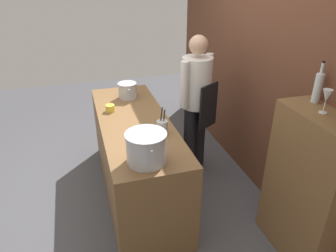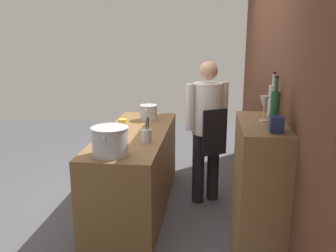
{
  "view_description": "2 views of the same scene",
  "coord_description": "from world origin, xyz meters",
  "px_view_note": "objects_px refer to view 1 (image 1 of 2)",
  "views": [
    {
      "loc": [
        2.87,
        -0.5,
        2.31
      ],
      "look_at": [
        0.25,
        0.29,
        0.91
      ],
      "focal_mm": 33.57,
      "sensor_mm": 36.0,
      "label": 1
    },
    {
      "loc": [
        3.73,
        0.82,
        1.94
      ],
      "look_at": [
        0.02,
        0.37,
        0.98
      ],
      "focal_mm": 38.27,
      "sensor_mm": 36.0,
      "label": 2
    }
  ],
  "objects_px": {
    "chef": "(197,96)",
    "utensil_crock": "(162,127)",
    "wine_bottle_clear": "(318,87)",
    "stockpot_small": "(128,90)",
    "wine_glass_short": "(327,97)",
    "stockpot_large": "(146,148)",
    "butter_jar": "(110,108)"
  },
  "relations": [
    {
      "from": "stockpot_large",
      "to": "wine_glass_short",
      "type": "height_order",
      "value": "wine_glass_short"
    },
    {
      "from": "stockpot_small",
      "to": "wine_glass_short",
      "type": "relative_size",
      "value": 1.58
    },
    {
      "from": "butter_jar",
      "to": "wine_bottle_clear",
      "type": "relative_size",
      "value": 0.3
    },
    {
      "from": "utensil_crock",
      "to": "wine_bottle_clear",
      "type": "xyz_separation_m",
      "value": [
        0.63,
        1.09,
        0.5
      ]
    },
    {
      "from": "chef",
      "to": "butter_jar",
      "type": "bearing_deg",
      "value": 148.93
    },
    {
      "from": "stockpot_small",
      "to": "wine_glass_short",
      "type": "bearing_deg",
      "value": 32.6
    },
    {
      "from": "chef",
      "to": "wine_bottle_clear",
      "type": "xyz_separation_m",
      "value": [
        1.26,
        0.5,
        0.5
      ]
    },
    {
      "from": "stockpot_large",
      "to": "wine_bottle_clear",
      "type": "distance_m",
      "value": 1.42
    },
    {
      "from": "wine_glass_short",
      "to": "stockpot_large",
      "type": "bearing_deg",
      "value": -107.84
    },
    {
      "from": "stockpot_small",
      "to": "wine_bottle_clear",
      "type": "height_order",
      "value": "wine_bottle_clear"
    },
    {
      "from": "wine_bottle_clear",
      "to": "wine_glass_short",
      "type": "bearing_deg",
      "value": -24.01
    },
    {
      "from": "stockpot_large",
      "to": "utensil_crock",
      "type": "xyz_separation_m",
      "value": [
        -0.42,
        0.25,
        -0.06
      ]
    },
    {
      "from": "utensil_crock",
      "to": "stockpot_small",
      "type": "bearing_deg",
      "value": -171.28
    },
    {
      "from": "stockpot_small",
      "to": "stockpot_large",
      "type": "bearing_deg",
      "value": -4.06
    },
    {
      "from": "butter_jar",
      "to": "wine_glass_short",
      "type": "distance_m",
      "value": 2.1
    },
    {
      "from": "stockpot_small",
      "to": "butter_jar",
      "type": "xyz_separation_m",
      "value": [
        0.33,
        -0.25,
        -0.06
      ]
    },
    {
      "from": "wine_glass_short",
      "to": "utensil_crock",
      "type": "bearing_deg",
      "value": -129.4
    },
    {
      "from": "butter_jar",
      "to": "wine_glass_short",
      "type": "height_order",
      "value": "wine_glass_short"
    },
    {
      "from": "butter_jar",
      "to": "utensil_crock",
      "type": "bearing_deg",
      "value": 31.92
    },
    {
      "from": "butter_jar",
      "to": "wine_bottle_clear",
      "type": "bearing_deg",
      "value": 49.47
    },
    {
      "from": "butter_jar",
      "to": "wine_bottle_clear",
      "type": "xyz_separation_m",
      "value": [
        1.27,
        1.49,
        0.53
      ]
    },
    {
      "from": "chef",
      "to": "utensil_crock",
      "type": "xyz_separation_m",
      "value": [
        0.63,
        -0.59,
        0.0
      ]
    },
    {
      "from": "utensil_crock",
      "to": "butter_jar",
      "type": "relative_size",
      "value": 2.63
    },
    {
      "from": "stockpot_large",
      "to": "stockpot_small",
      "type": "xyz_separation_m",
      "value": [
        -1.4,
        0.1,
        -0.04
      ]
    },
    {
      "from": "utensil_crock",
      "to": "wine_bottle_clear",
      "type": "bearing_deg",
      "value": 59.99
    },
    {
      "from": "stockpot_large",
      "to": "utensil_crock",
      "type": "distance_m",
      "value": 0.49
    },
    {
      "from": "chef",
      "to": "utensil_crock",
      "type": "height_order",
      "value": "chef"
    },
    {
      "from": "stockpot_small",
      "to": "wine_bottle_clear",
      "type": "distance_m",
      "value": 2.08
    },
    {
      "from": "stockpot_large",
      "to": "butter_jar",
      "type": "xyz_separation_m",
      "value": [
        -1.07,
        -0.15,
        -0.09
      ]
    },
    {
      "from": "stockpot_small",
      "to": "utensil_crock",
      "type": "height_order",
      "value": "utensil_crock"
    },
    {
      "from": "chef",
      "to": "stockpot_large",
      "type": "xyz_separation_m",
      "value": [
        1.05,
        -0.84,
        0.06
      ]
    },
    {
      "from": "stockpot_small",
      "to": "wine_bottle_clear",
      "type": "bearing_deg",
      "value": 37.61
    }
  ]
}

